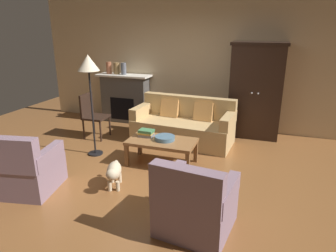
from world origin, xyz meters
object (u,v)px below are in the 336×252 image
armchair_near_left (25,170)px  floor_lamp (89,69)px  fruit_bowl (165,138)px  mantel_vase_slate (124,69)px  armoire (256,91)px  couch (184,126)px  mantel_vase_bronze (117,68)px  side_chair_wooden (92,113)px  armchair_near_right (195,205)px  fireplace (125,98)px  coffee_table (162,143)px  book_stack (146,133)px  mantel_vase_terracotta (109,68)px  dog (114,172)px

armchair_near_left → floor_lamp: (0.21, 1.41, 1.19)m
fruit_bowl → mantel_vase_slate: bearing=131.0°
armoire → couch: 1.62m
mantel_vase_bronze → side_chair_wooden: 1.41m
armchair_near_right → fireplace: bearing=126.5°
floor_lamp → couch: bearing=40.3°
couch → fruit_bowl: size_ratio=6.04×
fireplace → armoire: armoire is taller
armchair_near_right → armchair_near_left: bearing=178.1°
coffee_table → side_chair_wooden: size_ratio=1.22×
fruit_bowl → book_stack: size_ratio=1.29×
couch → armchair_near_left: armchair_near_left is taller
coffee_table → floor_lamp: floor_lamp is taller
armoire → book_stack: (-1.62, -1.82, -0.47)m
mantel_vase_terracotta → armchair_near_left: size_ratio=0.30×
armchair_near_left → mantel_vase_terracotta: bearing=99.2°
couch → mantel_vase_bronze: size_ratio=7.52×
mantel_vase_bronze → armchair_near_left: 3.51m
mantel_vase_bronze → mantel_vase_slate: bearing=0.0°
couch → mantel_vase_slate: 2.11m
mantel_vase_terracotta → fireplace: bearing=2.7°
coffee_table → floor_lamp: bearing=-179.9°
mantel_vase_slate → armchair_near_right: 4.39m
coffee_table → mantel_vase_slate: mantel_vase_slate is taller
coffee_table → armchair_near_right: armchair_near_right is taller
couch → mantel_vase_terracotta: (-2.07, 0.85, 0.94)m
mantel_vase_bronze → dog: mantel_vase_bronze is taller
dog → side_chair_wooden: bearing=129.6°
fruit_bowl → armchair_near_left: bearing=-136.6°
armchair_near_left → mantel_vase_bronze: bearing=95.8°
mantel_vase_slate → armchair_near_right: bearing=-53.4°
fruit_bowl → mantel_vase_bronze: bearing=133.9°
side_chair_wooden → fireplace: bearing=83.6°
armoire → armchair_near_left: (-2.79, -3.31, -0.63)m
book_stack → mantel_vase_terracotta: (-1.71, 1.88, 0.78)m
side_chair_wooden → fruit_bowl: bearing=-21.9°
coffee_table → dog: size_ratio=2.02×
dog → armchair_near_left: bearing=-157.3°
armchair_near_left → armchair_near_right: bearing=-1.9°
mantel_vase_terracotta → mantel_vase_bronze: 0.20m
book_stack → armchair_near_right: 2.00m
mantel_vase_terracotta → armchair_near_left: mantel_vase_terracotta is taller
mantel_vase_terracotta → mantel_vase_bronze: size_ratio=1.03×
book_stack → mantel_vase_slate: size_ratio=0.95×
fireplace → armchair_near_right: 4.32m
fireplace → book_stack: size_ratio=4.99×
couch → mantel_vase_slate: mantel_vase_slate is taller
armoire → dog: 3.38m
mantel_vase_slate → floor_lamp: 2.01m
mantel_vase_terracotta → armchair_near_right: bearing=-49.5°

